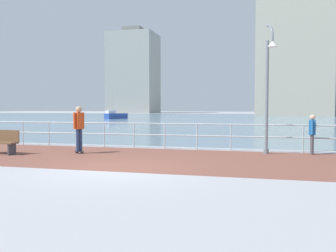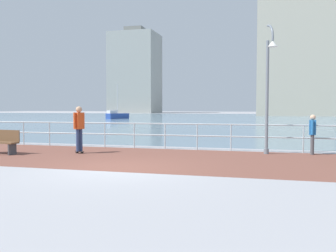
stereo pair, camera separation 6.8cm
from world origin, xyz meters
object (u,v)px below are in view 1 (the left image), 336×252
Objects in this scene: skateboarder at (79,125)px; sailboat_yellow at (115,115)px; bystander at (312,131)px; park_bench at (0,142)px; lamppost at (269,83)px.

sailboat_yellow is (-16.01, 41.79, -0.58)m from skateboarder.
bystander is at bearing -58.19° from sailboat_yellow.
park_bench is at bearing -165.96° from bystander.
bystander is 0.92× the size of park_bench.
lamppost is 10.47m from park_bench.
lamppost is 2.48m from bystander.
lamppost is at bearing 12.36° from skateboarder.
lamppost is 0.90× the size of sailboat_yellow.
bystander is 0.28× the size of sailboat_yellow.
skateboarder is 0.33× the size of sailboat_yellow.
skateboarder is at bearing -167.64° from lamppost.
park_bench is (-9.92, -2.47, -2.23)m from lamppost.
lamppost is at bearing 14.00° from park_bench.
lamppost reaches higher than park_bench.
park_bench is at bearing -162.04° from skateboarder.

